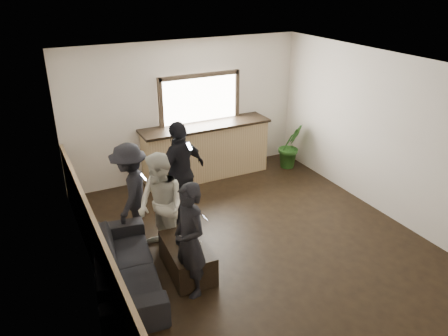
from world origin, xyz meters
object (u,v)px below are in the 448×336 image
person_a (190,240)px  person_d (181,173)px  bar_counter (206,147)px  potted_plant (291,146)px  cup_b (198,245)px  sofa (125,265)px  person_c (131,191)px  coffee_table (187,258)px  cup_a (181,238)px  person_b (161,206)px

person_a → person_d: size_ratio=0.89×
bar_counter → person_d: bearing=-127.4°
potted_plant → cup_b: bearing=-142.2°
bar_counter → potted_plant: bearing=-12.2°
potted_plant → sofa: bearing=-151.7°
person_c → coffee_table: bearing=45.2°
cup_a → person_c: person_c is taller
cup_a → person_c: bearing=108.3°
coffee_table → sofa: bearing=172.3°
coffee_table → person_d: person_d is taller
sofa → person_d: bearing=-39.0°
sofa → potted_plant: (4.30, 2.32, 0.19)m
cup_a → person_a: (-0.08, -0.55, 0.30)m
person_a → person_c: (-0.30, 1.71, -0.01)m
sofa → coffee_table: (0.87, -0.12, -0.08)m
sofa → person_b: (0.71, 0.48, 0.51)m
cup_b → person_a: size_ratio=0.06×
cup_a → person_b: 0.58m
cup_a → potted_plant: potted_plant is taller
person_a → person_d: 1.90m
bar_counter → coffee_table: 3.28m
coffee_table → person_d: bearing=71.2°
person_a → person_c: 1.73m
person_a → person_b: size_ratio=0.99×
cup_b → person_b: person_b is taller
cup_a → cup_b: cup_a is taller
coffee_table → cup_a: bearing=104.3°
cup_a → cup_b: 0.31m
cup_a → coffee_table: bearing=-75.7°
cup_b → person_b: (-0.28, 0.73, 0.32)m
coffee_table → cup_a: (-0.03, 0.13, 0.28)m
potted_plant → person_d: person_d is taller
person_a → person_d: person_d is taller
coffee_table → cup_a: cup_a is taller
sofa → person_b: person_b is taller
bar_counter → sofa: bar_counter is taller
person_c → person_d: 0.90m
cup_a → person_c: 1.26m
bar_counter → person_d: bar_counter is taller
cup_b → person_a: bearing=-130.1°
bar_counter → coffee_table: bearing=-119.2°
coffee_table → person_c: bearing=107.9°
cup_a → person_b: bearing=104.3°
coffee_table → bar_counter: bearing=60.8°
sofa → cup_b: bearing=-96.5°
coffee_table → person_b: person_b is taller
person_b → person_c: 0.74m
potted_plant → person_b: 4.04m
cup_a → person_d: person_d is taller
person_d → bar_counter: bearing=-150.8°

